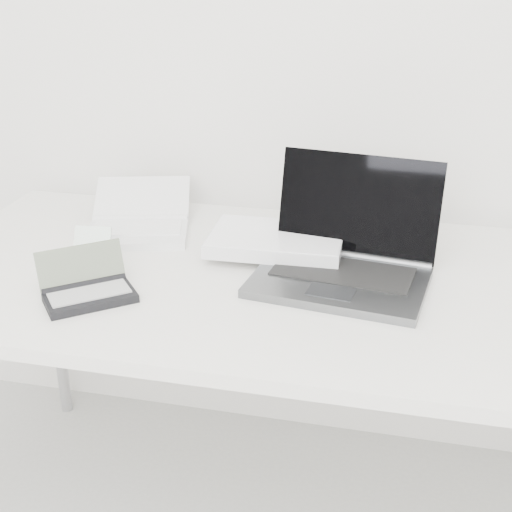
% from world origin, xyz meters
% --- Properties ---
extents(desk, '(1.60, 0.80, 0.73)m').
position_xyz_m(desk, '(0.00, 1.55, 0.68)').
color(desk, white).
rests_on(desk, ground).
extents(laptop_large, '(0.52, 0.39, 0.24)m').
position_xyz_m(laptop_large, '(0.08, 1.61, 0.77)').
color(laptop_large, '#575A5C').
rests_on(laptop_large, desk).
extents(netbook_open_white, '(0.32, 0.36, 0.09)m').
position_xyz_m(netbook_open_white, '(-0.38, 1.73, 0.75)').
color(netbook_open_white, white).
rests_on(netbook_open_white, desk).
extents(pda_silver, '(0.10, 0.11, 0.06)m').
position_xyz_m(pda_silver, '(-0.43, 1.53, 0.74)').
color(pda_silver, silver).
rests_on(pda_silver, desk).
extents(palmtop_charcoal, '(0.22, 0.21, 0.10)m').
position_xyz_m(palmtop_charcoal, '(-0.35, 1.36, 0.75)').
color(palmtop_charcoal, black).
rests_on(palmtop_charcoal, desk).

